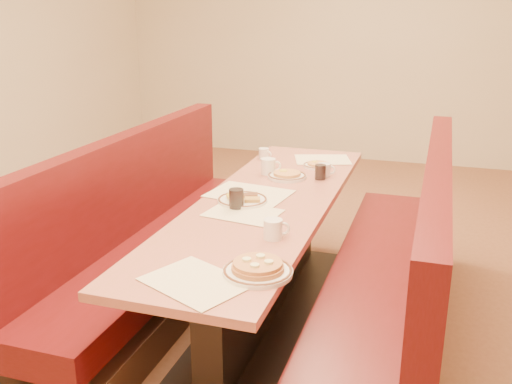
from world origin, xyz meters
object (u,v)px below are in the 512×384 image
(coffee_mug_d, at_px, (264,154))
(soda_tumbler_mid, at_px, (320,172))
(coffee_mug_a, at_px, (274,229))
(coffee_mug_b, at_px, (269,166))
(booth_left, at_px, (151,248))
(eggs_plate, at_px, (242,199))
(soda_tumbler_near, at_px, (236,199))
(diner_table, at_px, (266,262))
(coffee_mug_c, at_px, (325,170))
(booth_right, at_px, (396,282))
(pancake_plate, at_px, (258,269))

(coffee_mug_d, height_order, soda_tumbler_mid, soda_tumbler_mid)
(coffee_mug_a, height_order, coffee_mug_b, coffee_mug_b)
(booth_left, height_order, eggs_plate, booth_left)
(coffee_mug_a, xyz_separation_m, soda_tumbler_near, (-0.30, 0.33, 0.01))
(diner_table, xyz_separation_m, coffee_mug_d, (-0.28, 0.85, 0.42))
(coffee_mug_a, height_order, coffee_mug_d, coffee_mug_a)
(coffee_mug_c, bearing_deg, booth_left, -162.22)
(booth_right, height_order, soda_tumbler_mid, booth_right)
(eggs_plate, height_order, coffee_mug_b, coffee_mug_b)
(diner_table, bearing_deg, soda_tumbler_mid, 67.67)
(eggs_plate, relative_size, coffee_mug_c, 2.52)
(booth_right, bearing_deg, soda_tumbler_mid, 137.34)
(eggs_plate, height_order, soda_tumbler_mid, soda_tumbler_mid)
(booth_right, xyz_separation_m, soda_tumbler_near, (-0.84, -0.19, 0.44))
(booth_left, bearing_deg, coffee_mug_b, 40.15)
(soda_tumbler_near, xyz_separation_m, soda_tumbler_mid, (0.31, 0.68, -0.01))
(coffee_mug_b, height_order, soda_tumbler_near, soda_tumbler_near)
(pancake_plate, xyz_separation_m, coffee_mug_b, (-0.38, 1.40, 0.03))
(coffee_mug_a, xyz_separation_m, coffee_mug_b, (-0.33, 1.02, 0.00))
(booth_right, relative_size, soda_tumbler_near, 23.10)
(booth_left, bearing_deg, pancake_plate, -42.57)
(coffee_mug_b, bearing_deg, eggs_plate, -111.07)
(pancake_plate, distance_m, coffee_mug_b, 1.45)
(booth_left, relative_size, soda_tumbler_mid, 26.94)
(booth_right, bearing_deg, coffee_mug_a, -135.70)
(booth_left, bearing_deg, coffee_mug_a, -29.27)
(booth_right, bearing_deg, booth_left, 180.00)
(pancake_plate, bearing_deg, soda_tumbler_near, 116.12)
(soda_tumbler_near, height_order, soda_tumbler_mid, soda_tumbler_near)
(eggs_plate, height_order, coffee_mug_c, coffee_mug_c)
(booth_right, height_order, coffee_mug_a, booth_right)
(booth_right, relative_size, coffee_mug_b, 19.47)
(diner_table, height_order, soda_tumbler_near, soda_tumbler_near)
(diner_table, xyz_separation_m, coffee_mug_c, (0.22, 0.56, 0.42))
(diner_table, xyz_separation_m, coffee_mug_b, (-0.14, 0.50, 0.43))
(diner_table, xyz_separation_m, booth_left, (-0.73, 0.00, -0.01))
(coffee_mug_b, xyz_separation_m, coffee_mug_d, (-0.14, 0.35, -0.01))
(booth_right, bearing_deg, diner_table, 180.00)
(coffee_mug_c, distance_m, soda_tumbler_mid, 0.07)
(coffee_mug_a, relative_size, soda_tumbler_mid, 1.29)
(booth_left, xyz_separation_m, eggs_plate, (0.62, -0.08, 0.41))
(diner_table, relative_size, booth_left, 1.00)
(soda_tumbler_near, bearing_deg, booth_left, 163.39)
(soda_tumbler_mid, bearing_deg, soda_tumbler_near, -114.39)
(pancake_plate, bearing_deg, soda_tumbler_mid, 91.66)
(coffee_mug_c, distance_m, coffee_mug_d, 0.57)
(coffee_mug_b, height_order, coffee_mug_d, coffee_mug_b)
(booth_left, relative_size, coffee_mug_c, 23.09)
(pancake_plate, bearing_deg, diner_table, 105.10)
(pancake_plate, relative_size, eggs_plate, 1.03)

